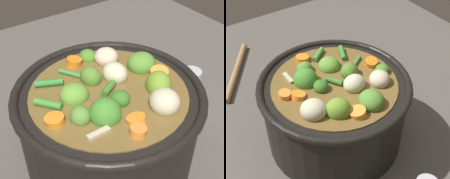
% 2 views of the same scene
% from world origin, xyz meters
% --- Properties ---
extents(ground_plane, '(1.10, 1.10, 0.00)m').
position_xyz_m(ground_plane, '(0.00, 0.00, 0.00)').
color(ground_plane, '#514C47').
extents(cooking_pot, '(0.28, 0.28, 0.17)m').
position_xyz_m(cooking_pot, '(0.00, 0.00, 0.08)').
color(cooking_pot, black).
rests_on(cooking_pot, ground_plane).
extents(salt_shaker, '(0.04, 0.04, 0.07)m').
position_xyz_m(salt_shaker, '(-0.03, 0.22, 0.04)').
color(salt_shaker, silver).
rests_on(salt_shaker, ground_plane).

